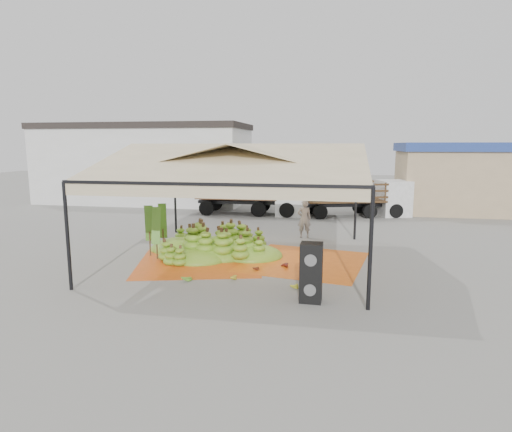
% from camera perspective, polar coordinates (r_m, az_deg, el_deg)
% --- Properties ---
extents(ground, '(90.00, 90.00, 0.00)m').
position_cam_1_polar(ground, '(15.11, -1.79, -5.77)').
color(ground, slate).
rests_on(ground, ground).
extents(canopy_tent, '(8.10, 8.10, 4.00)m').
position_cam_1_polar(canopy_tent, '(14.60, -1.86, 6.83)').
color(canopy_tent, black).
rests_on(canopy_tent, ground).
extents(building_white, '(14.30, 6.30, 5.40)m').
position_cam_1_polar(building_white, '(31.17, -14.50, 6.85)').
color(building_white, silver).
rests_on(building_white, ground).
extents(building_tan, '(6.30, 5.30, 4.10)m').
position_cam_1_polar(building_tan, '(28.16, 24.71, 4.74)').
color(building_tan, tan).
rests_on(building_tan, ground).
extents(tarp_left, '(4.86, 4.73, 0.01)m').
position_cam_1_polar(tarp_left, '(14.83, -7.65, -6.12)').
color(tarp_left, '#D24913').
rests_on(tarp_left, ground).
extents(tarp_right, '(4.56, 4.72, 0.01)m').
position_cam_1_polar(tarp_right, '(14.87, 6.42, -6.06)').
color(tarp_right, orange).
rests_on(tarp_right, ground).
extents(banana_heap, '(6.53, 5.92, 1.16)m').
position_cam_1_polar(banana_heap, '(15.89, -5.26, -2.89)').
color(banana_heap, '#46811A').
rests_on(banana_heap, ground).
extents(hand_yellow_a, '(0.55, 0.50, 0.20)m').
position_cam_1_polar(hand_yellow_a, '(12.18, 4.86, -9.07)').
color(hand_yellow_a, gold).
rests_on(hand_yellow_a, ground).
extents(hand_yellow_b, '(0.48, 0.41, 0.20)m').
position_cam_1_polar(hand_yellow_b, '(12.88, -3.39, -8.02)').
color(hand_yellow_b, gold).
rests_on(hand_yellow_b, ground).
extents(hand_red_a, '(0.48, 0.44, 0.18)m').
position_cam_1_polar(hand_red_a, '(13.83, -0.20, -6.83)').
color(hand_red_a, '#5B3014').
rests_on(hand_red_a, ground).
extents(hand_red_b, '(0.60, 0.57, 0.22)m').
position_cam_1_polar(hand_red_b, '(14.08, 3.56, -6.47)').
color(hand_red_b, '#591E14').
rests_on(hand_red_b, ground).
extents(hand_green, '(0.59, 0.59, 0.21)m').
position_cam_1_polar(hand_green, '(12.97, -9.30, -8.01)').
color(hand_green, '#40841B').
rests_on(hand_green, ground).
extents(hanging_bunches, '(1.74, 0.24, 0.20)m').
position_cam_1_polar(hanging_bunches, '(14.53, 2.85, 4.13)').
color(hanging_bunches, '#45811A').
rests_on(hanging_bunches, ground).
extents(speaker_stack, '(0.57, 0.50, 1.54)m').
position_cam_1_polar(speaker_stack, '(11.03, 7.36, -7.48)').
color(speaker_stack, black).
rests_on(speaker_stack, ground).
extents(banana_leaves, '(0.96, 1.36, 3.70)m').
position_cam_1_polar(banana_leaves, '(16.02, -12.82, -5.13)').
color(banana_leaves, '#2F6C1D').
rests_on(banana_leaves, ground).
extents(vendor, '(0.67, 0.52, 1.65)m').
position_cam_1_polar(vendor, '(18.53, 6.45, -0.36)').
color(vendor, gray).
rests_on(vendor, ground).
extents(truck_left, '(6.31, 2.31, 2.15)m').
position_cam_1_polar(truck_left, '(24.69, 0.08, 3.32)').
color(truck_left, '#4A2C18').
rests_on(truck_left, ground).
extents(truck_right, '(6.11, 3.51, 1.99)m').
position_cam_1_polar(truck_right, '(24.78, 13.79, 2.83)').
color(truck_right, '#472F17').
rests_on(truck_right, ground).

